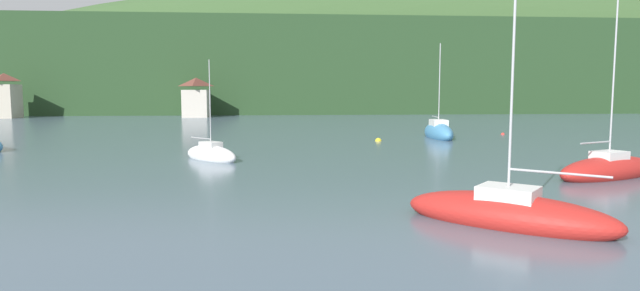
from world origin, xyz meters
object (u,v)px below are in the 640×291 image
(shore_building_westcentral, at_px, (196,98))
(sailboat_far_6, at_px, (438,132))
(shore_building_west, at_px, (5,96))
(mooring_buoy_near, at_px, (378,141))
(mooring_buoy_mid, at_px, (503,134))
(sailboat_near_2, at_px, (508,213))
(sailboat_mid_9, at_px, (211,155))
(sailboat_mid_8, at_px, (609,170))

(shore_building_westcentral, distance_m, sailboat_far_6, 49.75)
(shore_building_west, distance_m, mooring_buoy_near, 67.03)
(shore_building_westcentral, height_order, mooring_buoy_mid, shore_building_westcentral)
(sailboat_near_2, xyz_separation_m, sailboat_far_6, (7.68, 32.16, 0.12))
(sailboat_far_6, height_order, mooring_buoy_near, sailboat_far_6)
(sailboat_mid_9, bearing_deg, shore_building_westcentral, 145.54)
(mooring_buoy_mid, bearing_deg, sailboat_near_2, -113.42)
(shore_building_westcentral, bearing_deg, sailboat_far_6, -55.95)
(shore_building_west, relative_size, mooring_buoy_mid, 19.55)
(shore_building_west, bearing_deg, sailboat_mid_8, -47.00)
(sailboat_mid_8, distance_m, mooring_buoy_mid, 26.70)
(sailboat_far_6, height_order, sailboat_mid_9, sailboat_far_6)
(sailboat_mid_8, height_order, mooring_buoy_near, sailboat_mid_8)
(shore_building_west, distance_m, sailboat_near_2, 88.03)
(shore_building_westcentral, relative_size, sailboat_mid_8, 0.62)
(shore_building_west, relative_size, sailboat_near_2, 0.66)
(shore_building_west, bearing_deg, sailboat_near_2, -55.58)
(sailboat_mid_8, relative_size, mooring_buoy_mid, 28.66)
(shore_building_westcentral, height_order, sailboat_far_6, sailboat_far_6)
(mooring_buoy_near, distance_m, mooring_buoy_mid, 14.93)
(sailboat_far_6, height_order, mooring_buoy_mid, sailboat_far_6)
(mooring_buoy_near, bearing_deg, sailboat_far_6, 23.72)
(sailboat_mid_9, bearing_deg, mooring_buoy_near, 88.44)
(shore_building_westcentral, relative_size, mooring_buoy_near, 11.53)
(shore_building_west, bearing_deg, mooring_buoy_mid, -29.93)
(shore_building_westcentral, relative_size, sailboat_near_2, 0.60)
(sailboat_far_6, relative_size, sailboat_mid_9, 1.38)
(sailboat_mid_8, xyz_separation_m, sailboat_mid_9, (-21.16, 8.66, -0.04))
(sailboat_near_2, relative_size, mooring_buoy_mid, 29.77)
(shore_building_westcentral, distance_m, mooring_buoy_mid, 52.12)
(sailboat_far_6, xyz_separation_m, mooring_buoy_near, (-6.22, -2.73, -0.51))
(shore_building_westcentral, height_order, mooring_buoy_near, shore_building_westcentral)
(sailboat_far_6, bearing_deg, mooring_buoy_mid, 113.90)
(sailboat_near_2, distance_m, sailboat_mid_9, 21.28)
(shore_building_westcentral, relative_size, sailboat_far_6, 0.69)
(sailboat_mid_9, xyz_separation_m, mooring_buoy_mid, (26.94, 17.41, -0.35))
(shore_building_west, xyz_separation_m, mooring_buoy_near, (51.19, -43.15, -3.42))
(sailboat_mid_8, bearing_deg, mooring_buoy_near, 87.64)
(shore_building_westcentral, distance_m, sailboat_mid_9, 56.26)
(shore_building_west, height_order, sailboat_mid_8, sailboat_mid_8)
(sailboat_far_6, relative_size, mooring_buoy_mid, 25.65)
(sailboat_near_2, height_order, sailboat_far_6, sailboat_near_2)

